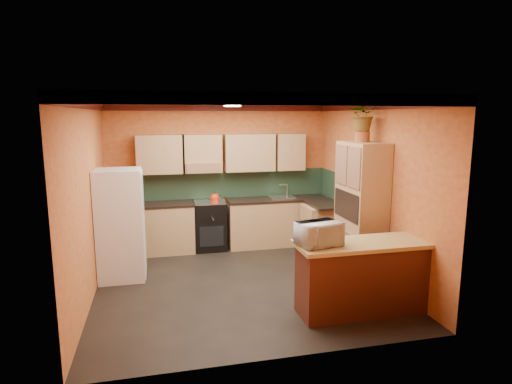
{
  "coord_description": "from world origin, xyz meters",
  "views": [
    {
      "loc": [
        -1.18,
        -6.01,
        2.48
      ],
      "look_at": [
        0.34,
        0.45,
        1.3
      ],
      "focal_mm": 30.0,
      "sensor_mm": 36.0,
      "label": 1
    }
  ],
  "objects_px": {
    "breakfast_bar": "(368,278)",
    "pantry": "(361,211)",
    "fridge": "(120,225)",
    "base_cabinets_back": "(242,224)",
    "microwave": "(319,234)",
    "stove": "(210,225)"
  },
  "relations": [
    {
      "from": "base_cabinets_back",
      "to": "microwave",
      "type": "bearing_deg",
      "value": -83.83
    },
    {
      "from": "pantry",
      "to": "breakfast_bar",
      "type": "height_order",
      "value": "pantry"
    },
    {
      "from": "breakfast_bar",
      "to": "pantry",
      "type": "bearing_deg",
      "value": 68.91
    },
    {
      "from": "stove",
      "to": "breakfast_bar",
      "type": "relative_size",
      "value": 0.51
    },
    {
      "from": "breakfast_bar",
      "to": "microwave",
      "type": "bearing_deg",
      "value": 180.0
    },
    {
      "from": "breakfast_bar",
      "to": "stove",
      "type": "bearing_deg",
      "value": 118.12
    },
    {
      "from": "stove",
      "to": "pantry",
      "type": "bearing_deg",
      "value": -42.75
    },
    {
      "from": "pantry",
      "to": "microwave",
      "type": "xyz_separation_m",
      "value": [
        -1.14,
        -1.15,
        0.02
      ]
    },
    {
      "from": "base_cabinets_back",
      "to": "fridge",
      "type": "relative_size",
      "value": 2.15
    },
    {
      "from": "base_cabinets_back",
      "to": "stove",
      "type": "bearing_deg",
      "value": -180.0
    },
    {
      "from": "microwave",
      "to": "breakfast_bar",
      "type": "bearing_deg",
      "value": -11.97
    },
    {
      "from": "pantry",
      "to": "breakfast_bar",
      "type": "distance_m",
      "value": 1.38
    },
    {
      "from": "fridge",
      "to": "microwave",
      "type": "relative_size",
      "value": 3.27
    },
    {
      "from": "microwave",
      "to": "base_cabinets_back",
      "type": "bearing_deg",
      "value": 84.2
    },
    {
      "from": "fridge",
      "to": "microwave",
      "type": "xyz_separation_m",
      "value": [
        2.46,
        -1.93,
        0.22
      ]
    },
    {
      "from": "fridge",
      "to": "pantry",
      "type": "distance_m",
      "value": 3.69
    },
    {
      "from": "base_cabinets_back",
      "to": "pantry",
      "type": "distance_m",
      "value": 2.51
    },
    {
      "from": "pantry",
      "to": "base_cabinets_back",
      "type": "bearing_deg",
      "value": 127.21
    },
    {
      "from": "stove",
      "to": "microwave",
      "type": "height_order",
      "value": "microwave"
    },
    {
      "from": "pantry",
      "to": "microwave",
      "type": "height_order",
      "value": "pantry"
    },
    {
      "from": "fridge",
      "to": "breakfast_bar",
      "type": "bearing_deg",
      "value": -31.44
    },
    {
      "from": "breakfast_bar",
      "to": "microwave",
      "type": "distance_m",
      "value": 0.94
    }
  ]
}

